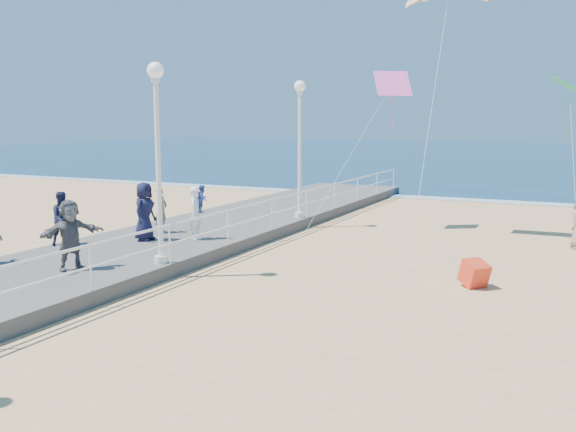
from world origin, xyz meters
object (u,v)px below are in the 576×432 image
at_px(toddler_held, 202,199).
at_px(spectator_5, 70,235).
at_px(lamp_post_mid, 158,142).
at_px(spectator_7, 63,218).
at_px(spectator_6, 161,210).
at_px(box_kite, 474,276).
at_px(woman_holding_toddler, 196,213).
at_px(lamp_post_far, 300,134).
at_px(spectator_4, 144,211).

distance_m(toddler_held, spectator_5, 5.17).
relative_size(lamp_post_mid, spectator_7, 3.22).
bearing_deg(spectator_6, spectator_5, -172.01).
height_order(spectator_5, box_kite, spectator_5).
bearing_deg(woman_holding_toddler, lamp_post_far, -20.97).
xyz_separation_m(lamp_post_mid, spectator_4, (-2.45, 2.46, -2.32)).
bearing_deg(toddler_held, spectator_4, 114.02).
relative_size(lamp_post_far, spectator_7, 3.22).
bearing_deg(toddler_held, lamp_post_mid, -175.32).
bearing_deg(box_kite, spectator_7, 140.93).
bearing_deg(lamp_post_mid, lamp_post_far, 90.00).
xyz_separation_m(lamp_post_mid, spectator_5, (-1.63, -1.61, -2.35)).
distance_m(spectator_4, spectator_7, 2.45).
relative_size(lamp_post_far, woman_holding_toddler, 3.12).
relative_size(lamp_post_mid, woman_holding_toddler, 3.12).
xyz_separation_m(lamp_post_far, woman_holding_toddler, (-1.08, -5.66, -2.41)).
height_order(spectator_6, spectator_7, spectator_7).
distance_m(toddler_held, spectator_4, 1.88).
bearing_deg(spectator_7, lamp_post_far, -0.21).
distance_m(woman_holding_toddler, toddler_held, 0.50).
xyz_separation_m(lamp_post_mid, woman_holding_toddler, (-1.08, 3.34, -2.41)).
relative_size(woman_holding_toddler, toddler_held, 1.88).
bearing_deg(woman_holding_toddler, spectator_7, 118.63).
relative_size(lamp_post_mid, toddler_held, 5.85).
bearing_deg(spectator_4, toddler_held, -61.07).
height_order(lamp_post_mid, spectator_4, lamp_post_mid).
xyz_separation_m(spectator_6, box_kite, (10.68, -1.24, -0.88)).
relative_size(lamp_post_mid, spectator_6, 3.40).
bearing_deg(spectator_7, spectator_5, -105.35).
xyz_separation_m(woman_holding_toddler, spectator_7, (-3.17, -2.55, -0.03)).
height_order(woman_holding_toddler, box_kite, woman_holding_toddler).
bearing_deg(toddler_held, lamp_post_far, -19.75).
xyz_separation_m(lamp_post_far, spectator_5, (-1.63, -10.61, -2.35)).
height_order(spectator_5, spectator_6, spectator_5).
bearing_deg(toddler_held, spectator_6, 69.51).
distance_m(woman_holding_toddler, box_kite, 8.99).
bearing_deg(box_kite, spectator_6, 125.78).
relative_size(lamp_post_far, box_kite, 8.87).
distance_m(lamp_post_mid, woman_holding_toddler, 4.26).
bearing_deg(lamp_post_mid, spectator_7, 169.44).
xyz_separation_m(spectator_5, spectator_7, (-2.62, 2.40, -0.09)).
xyz_separation_m(spectator_4, spectator_5, (0.82, -4.07, -0.02)).
distance_m(woman_holding_toddler, spectator_6, 1.84).
distance_m(woman_holding_toddler, spectator_5, 4.98).
bearing_deg(spectator_6, lamp_post_far, -33.53).
bearing_deg(spectator_7, woman_holding_toddler, -24.02).
bearing_deg(spectator_7, toddler_held, -23.71).
xyz_separation_m(woman_holding_toddler, toddler_held, (0.15, 0.15, 0.45)).
bearing_deg(box_kite, spectator_5, 156.39).
height_order(lamp_post_mid, woman_holding_toddler, lamp_post_mid).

